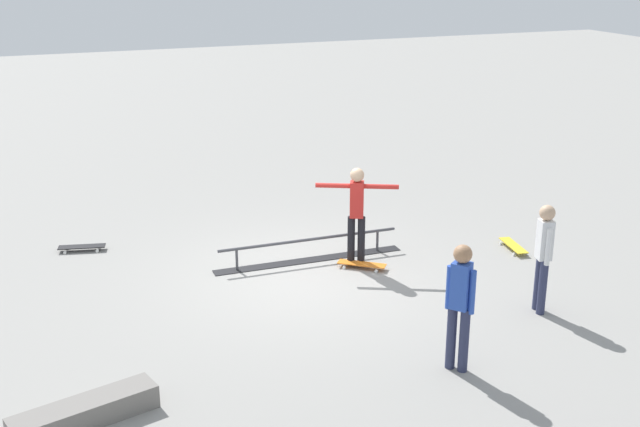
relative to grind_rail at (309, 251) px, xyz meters
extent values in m
plane|color=gray|center=(0.31, 0.64, -0.18)|extent=(60.00, 60.00, 0.00)
cube|color=black|center=(0.00, 0.00, -0.17)|extent=(3.31, 0.30, 0.01)
cylinder|color=#47474C|center=(-1.26, 0.02, 0.01)|extent=(0.04, 0.04, 0.38)
cylinder|color=#47474C|center=(1.26, -0.02, 0.01)|extent=(0.04, 0.04, 0.38)
cylinder|color=#47474C|center=(0.00, 0.00, 0.20)|extent=(3.15, 0.11, 0.05)
cube|color=gray|center=(4.04, 3.62, -0.04)|extent=(1.69, 0.81, 0.28)
cylinder|color=black|center=(-0.58, 0.42, 0.25)|extent=(0.17, 0.17, 0.85)
cylinder|color=black|center=(-0.74, 0.50, 0.25)|extent=(0.17, 0.17, 0.85)
cube|color=red|center=(-0.66, 0.46, 0.97)|extent=(0.28, 0.27, 0.60)
sphere|color=tan|center=(-0.66, 0.46, 1.39)|extent=(0.23, 0.23, 0.23)
cylinder|color=red|center=(-0.31, 0.29, 1.20)|extent=(0.54, 0.32, 0.08)
cylinder|color=red|center=(-1.01, 0.63, 1.20)|extent=(0.54, 0.32, 0.08)
cube|color=orange|center=(-0.69, 0.64, -0.10)|extent=(0.75, 0.65, 0.02)
cylinder|color=white|center=(-0.97, 0.72, -0.15)|extent=(0.06, 0.06, 0.05)
cylinder|color=white|center=(-0.83, 0.90, -0.15)|extent=(0.06, 0.06, 0.05)
cylinder|color=white|center=(-0.54, 0.38, -0.15)|extent=(0.06, 0.06, 0.05)
cylinder|color=white|center=(-0.40, 0.56, -0.15)|extent=(0.06, 0.06, 0.05)
cylinder|color=#2D3351|center=(-0.50, 4.15, 0.25)|extent=(0.17, 0.17, 0.85)
cylinder|color=#2D3351|center=(-0.39, 4.02, 0.25)|extent=(0.17, 0.17, 0.85)
cube|color=#2D51B7|center=(-0.45, 4.08, 0.97)|extent=(0.29, 0.29, 0.60)
sphere|color=#A87A56|center=(-0.45, 4.08, 1.39)|extent=(0.23, 0.23, 0.23)
cylinder|color=#2D51B7|center=(-0.54, 4.20, 0.92)|extent=(0.11, 0.11, 0.57)
cylinder|color=#2D51B7|center=(-0.35, 3.96, 0.92)|extent=(0.11, 0.11, 0.57)
cylinder|color=#2D3351|center=(-2.45, 2.98, 0.24)|extent=(0.15, 0.15, 0.82)
cylinder|color=#2D3351|center=(-2.41, 3.14, 0.24)|extent=(0.15, 0.15, 0.82)
cube|color=white|center=(-2.43, 3.06, 0.94)|extent=(0.24, 0.26, 0.58)
sphere|color=tan|center=(-2.43, 3.06, 1.35)|extent=(0.22, 0.22, 0.22)
cylinder|color=white|center=(-2.47, 2.92, 0.89)|extent=(0.09, 0.09, 0.55)
cylinder|color=white|center=(-2.39, 3.20, 0.89)|extent=(0.09, 0.09, 0.55)
cube|color=black|center=(3.55, -1.86, -0.10)|extent=(0.82, 0.38, 0.02)
cylinder|color=white|center=(3.84, -1.82, -0.15)|extent=(0.06, 0.04, 0.05)
cylinder|color=white|center=(3.79, -2.04, -0.15)|extent=(0.06, 0.04, 0.05)
cylinder|color=white|center=(3.31, -1.69, -0.15)|extent=(0.06, 0.04, 0.05)
cylinder|color=white|center=(3.26, -1.91, -0.15)|extent=(0.06, 0.04, 0.05)
cube|color=yellow|center=(-3.52, 0.83, -0.10)|extent=(0.33, 0.82, 0.02)
cylinder|color=white|center=(-3.59, 1.12, -0.15)|extent=(0.04, 0.06, 0.05)
cylinder|color=white|center=(-3.36, 1.08, -0.15)|extent=(0.04, 0.06, 0.05)
cylinder|color=white|center=(-3.68, 0.58, -0.15)|extent=(0.04, 0.06, 0.05)
cylinder|color=white|center=(-3.45, 0.54, -0.15)|extent=(0.04, 0.06, 0.05)
camera|label=1|loc=(4.39, 11.75, 4.93)|focal=44.74mm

